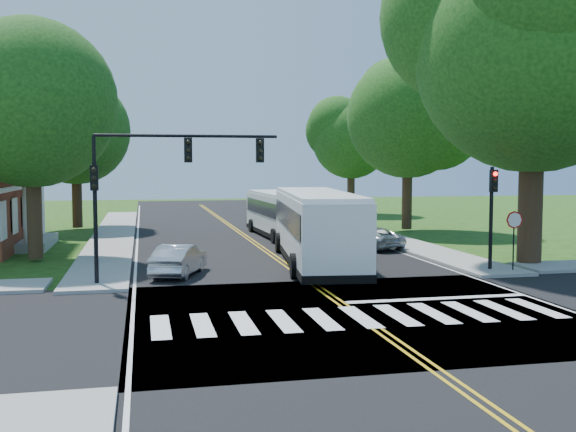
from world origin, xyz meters
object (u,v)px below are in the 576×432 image
object	(u,v)px
dark_sedan	(347,232)
bus_lead	(316,226)
signal_ne	(492,204)
suv	(370,238)
hatchback	(179,260)
bus_follow	(281,214)
signal_nw	(158,172)

from	to	relation	value
dark_sedan	bus_lead	bearing A→B (deg)	67.00
signal_ne	suv	size ratio (longest dim) A/B	1.03
signal_ne	dark_sedan	size ratio (longest dim) A/B	1.11
hatchback	signal_ne	bearing A→B (deg)	-168.95
bus_follow	suv	world-z (taller)	bus_follow
signal_nw	dark_sedan	size ratio (longest dim) A/B	1.81
signal_nw	dark_sedan	xyz separation A→B (m)	(11.41, 12.36, -3.79)
signal_ne	hatchback	size ratio (longest dim) A/B	1.10
bus_follow	signal_nw	bearing A→B (deg)	60.94
bus_follow	suv	xyz separation A→B (m)	(3.65, -6.85, -0.90)
signal_nw	dark_sedan	world-z (taller)	signal_nw
signal_ne	bus_follow	world-z (taller)	signal_ne
bus_follow	suv	bearing A→B (deg)	116.11
signal_ne	hatchback	world-z (taller)	signal_ne
signal_nw	dark_sedan	distance (m)	17.25
signal_nw	dark_sedan	bearing A→B (deg)	47.28
suv	hatchback	bearing A→B (deg)	16.42
bus_follow	dark_sedan	world-z (taller)	bus_follow
signal_nw	bus_follow	distance (m)	17.82
hatchback	bus_lead	bearing A→B (deg)	-143.59
bus_follow	dark_sedan	bearing A→B (deg)	134.00
hatchback	dark_sedan	xyz separation A→B (m)	(10.55, 10.36, -0.08)
bus_follow	dark_sedan	distance (m)	4.83
signal_nw	hatchback	distance (m)	4.30
signal_ne	bus_follow	distance (m)	16.84
bus_lead	hatchback	size ratio (longest dim) A/B	3.31
signal_nw	hatchback	xyz separation A→B (m)	(0.86, 2.00, -3.71)
dark_sedan	bus_follow	bearing A→B (deg)	-41.01
bus_lead	hatchback	distance (m)	6.83
bus_lead	bus_follow	world-z (taller)	bus_lead
signal_ne	suv	distance (m)	9.42
signal_ne	hatchback	xyz separation A→B (m)	(-13.20, 1.99, -2.29)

